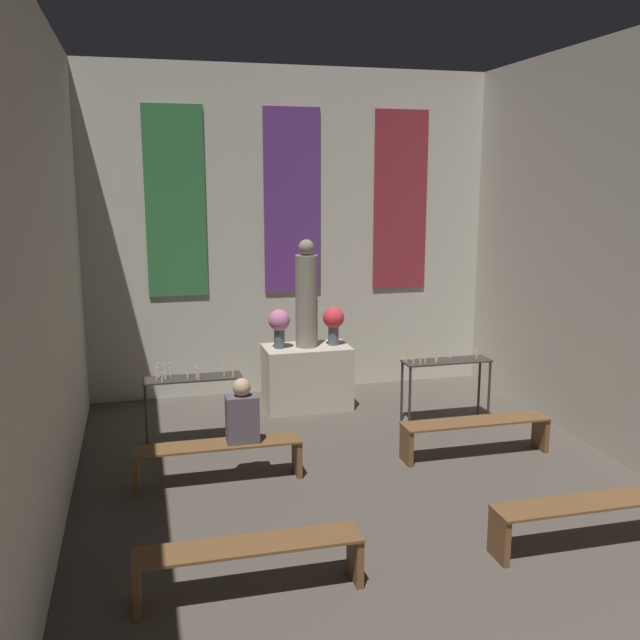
{
  "coord_description": "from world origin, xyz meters",
  "views": [
    {
      "loc": [
        -2.34,
        -1.24,
        3.38
      ],
      "look_at": [
        0.0,
        7.95,
        1.49
      ],
      "focal_mm": 40.0,
      "sensor_mm": 36.0,
      "label": 1
    }
  ],
  "objects_px": {
    "statue": "(307,297)",
    "pew_back_right": "(476,430)",
    "pew_second_right": "(588,514)",
    "candle_rack_left": "(192,388)",
    "pew_second_left": "(250,558)",
    "person_seated": "(242,414)",
    "candle_rack_right": "(445,370)",
    "pew_back_left": "(219,454)",
    "flower_vase_left": "(279,324)",
    "flower_vase_right": "(334,321)",
    "altar": "(307,377)"
  },
  "relations": [
    {
      "from": "pew_second_left",
      "to": "statue",
      "type": "bearing_deg",
      "value": 71.32
    },
    {
      "from": "flower_vase_right",
      "to": "candle_rack_left",
      "type": "bearing_deg",
      "value": -153.49
    },
    {
      "from": "pew_back_right",
      "to": "candle_rack_right",
      "type": "bearing_deg",
      "value": 82.88
    },
    {
      "from": "candle_rack_left",
      "to": "candle_rack_right",
      "type": "distance_m",
      "value": 3.5
    },
    {
      "from": "flower_vase_left",
      "to": "pew_second_right",
      "type": "bearing_deg",
      "value": -66.93
    },
    {
      "from": "person_seated",
      "to": "pew_second_right",
      "type": "bearing_deg",
      "value": -38.59
    },
    {
      "from": "pew_second_left",
      "to": "person_seated",
      "type": "xyz_separation_m",
      "value": [
        0.28,
        2.3,
        0.45
      ]
    },
    {
      "from": "altar",
      "to": "pew_back_left",
      "type": "height_order",
      "value": "altar"
    },
    {
      "from": "pew_back_left",
      "to": "flower_vase_left",
      "type": "bearing_deg",
      "value": 63.77
    },
    {
      "from": "altar",
      "to": "pew_second_left",
      "type": "relative_size",
      "value": 0.68
    },
    {
      "from": "pew_second_right",
      "to": "flower_vase_right",
      "type": "bearing_deg",
      "value": 104.05
    },
    {
      "from": "candle_rack_right",
      "to": "pew_second_left",
      "type": "height_order",
      "value": "candle_rack_right"
    },
    {
      "from": "flower_vase_left",
      "to": "pew_back_right",
      "type": "distance_m",
      "value": 3.25
    },
    {
      "from": "statue",
      "to": "altar",
      "type": "bearing_deg",
      "value": 0.0
    },
    {
      "from": "flower_vase_left",
      "to": "pew_back_left",
      "type": "xyz_separation_m",
      "value": [
        -1.17,
        -2.37,
        -0.97
      ]
    },
    {
      "from": "pew_back_left",
      "to": "candle_rack_right",
      "type": "bearing_deg",
      "value": 21.27
    },
    {
      "from": "candle_rack_right",
      "to": "pew_back_left",
      "type": "relative_size",
      "value": 0.67
    },
    {
      "from": "statue",
      "to": "pew_back_right",
      "type": "distance_m",
      "value": 3.15
    },
    {
      "from": "statue",
      "to": "candle_rack_right",
      "type": "bearing_deg",
      "value": -31.81
    },
    {
      "from": "flower_vase_right",
      "to": "pew_second_right",
      "type": "distance_m",
      "value": 4.92
    },
    {
      "from": "altar",
      "to": "person_seated",
      "type": "distance_m",
      "value": 2.73
    },
    {
      "from": "candle_rack_left",
      "to": "pew_back_left",
      "type": "height_order",
      "value": "candle_rack_left"
    },
    {
      "from": "statue",
      "to": "candle_rack_right",
      "type": "relative_size",
      "value": 1.27
    },
    {
      "from": "statue",
      "to": "person_seated",
      "type": "bearing_deg",
      "value": -118.76
    },
    {
      "from": "candle_rack_right",
      "to": "pew_back_right",
      "type": "bearing_deg",
      "value": -97.12
    },
    {
      "from": "pew_second_left",
      "to": "altar",
      "type": "bearing_deg",
      "value": 71.32
    },
    {
      "from": "statue",
      "to": "pew_second_right",
      "type": "height_order",
      "value": "statue"
    },
    {
      "from": "pew_second_right",
      "to": "person_seated",
      "type": "relative_size",
      "value": 2.52
    },
    {
      "from": "candle_rack_right",
      "to": "pew_second_right",
      "type": "height_order",
      "value": "candle_rack_right"
    },
    {
      "from": "statue",
      "to": "person_seated",
      "type": "distance_m",
      "value": 2.85
    },
    {
      "from": "candle_rack_right",
      "to": "person_seated",
      "type": "distance_m",
      "value": 3.31
    },
    {
      "from": "candle_rack_left",
      "to": "pew_back_right",
      "type": "relative_size",
      "value": 0.67
    },
    {
      "from": "flower_vase_left",
      "to": "candle_rack_right",
      "type": "bearing_deg",
      "value": -26.65
    },
    {
      "from": "statue",
      "to": "candle_rack_left",
      "type": "bearing_deg",
      "value": -148.4
    },
    {
      "from": "statue",
      "to": "candle_rack_left",
      "type": "relative_size",
      "value": 1.27
    },
    {
      "from": "candle_rack_left",
      "to": "pew_second_left",
      "type": "height_order",
      "value": "candle_rack_left"
    },
    {
      "from": "person_seated",
      "to": "pew_second_left",
      "type": "bearing_deg",
      "value": -96.88
    },
    {
      "from": "person_seated",
      "to": "statue",
      "type": "bearing_deg",
      "value": 61.24
    },
    {
      "from": "statue",
      "to": "flower_vase_left",
      "type": "height_order",
      "value": "statue"
    },
    {
      "from": "altar",
      "to": "candle_rack_right",
      "type": "xyz_separation_m",
      "value": [
        1.74,
        -1.08,
        0.27
      ]
    },
    {
      "from": "flower_vase_left",
      "to": "pew_second_right",
      "type": "xyz_separation_m",
      "value": [
        1.99,
        -4.67,
        -0.97
      ]
    },
    {
      "from": "candle_rack_left",
      "to": "pew_second_left",
      "type": "relative_size",
      "value": 0.67
    },
    {
      "from": "pew_second_right",
      "to": "person_seated",
      "type": "bearing_deg",
      "value": 141.41
    },
    {
      "from": "statue",
      "to": "pew_back_right",
      "type": "relative_size",
      "value": 0.85
    },
    {
      "from": "pew_second_right",
      "to": "flower_vase_left",
      "type": "bearing_deg",
      "value": 113.07
    },
    {
      "from": "pew_second_left",
      "to": "pew_back_left",
      "type": "distance_m",
      "value": 2.3
    },
    {
      "from": "pew_second_left",
      "to": "person_seated",
      "type": "height_order",
      "value": "person_seated"
    },
    {
      "from": "statue",
      "to": "pew_back_right",
      "type": "bearing_deg",
      "value": -56.35
    },
    {
      "from": "statue",
      "to": "pew_back_right",
      "type": "height_order",
      "value": "statue"
    },
    {
      "from": "flower_vase_right",
      "to": "person_seated",
      "type": "relative_size",
      "value": 0.77
    }
  ]
}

